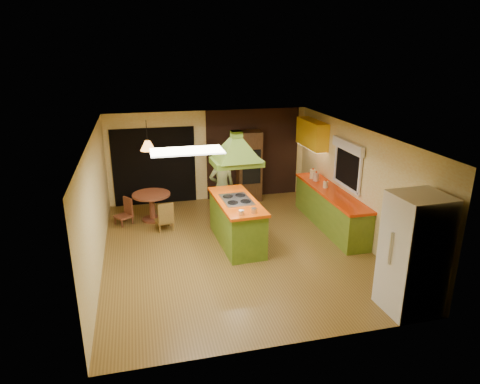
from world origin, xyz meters
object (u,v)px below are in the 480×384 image
object	(u,v)px
refrigerator	(414,254)
wall_oven	(249,166)
kitchen_island	(237,221)
canister_large	(313,174)
dining_table	(152,202)
man	(222,187)

from	to	relation	value
refrigerator	wall_oven	bearing A→B (deg)	98.91
kitchen_island	refrigerator	distance (m)	3.80
kitchen_island	canister_large	bearing A→B (deg)	27.54
dining_table	canister_large	distance (m)	4.12
dining_table	canister_large	xyz separation A→B (m)	(4.06, -0.41, 0.55)
man	canister_large	distance (m)	2.38
kitchen_island	dining_table	size ratio (longest dim) A/B	2.24
man	refrigerator	world-z (taller)	refrigerator
kitchen_island	canister_large	size ratio (longest dim) A/B	9.02
kitchen_island	canister_large	world-z (taller)	canister_large
dining_table	kitchen_island	bearing A→B (deg)	-45.48
canister_large	wall_oven	bearing A→B (deg)	134.98
kitchen_island	dining_table	bearing A→B (deg)	131.63
refrigerator	dining_table	xyz separation A→B (m)	(-3.92, 4.85, -0.51)
dining_table	canister_large	size ratio (longest dim) A/B	4.03
refrigerator	canister_large	distance (m)	4.45
canister_large	refrigerator	bearing A→B (deg)	-91.88
wall_oven	refrigerator	bearing A→B (deg)	-76.39
kitchen_island	man	size ratio (longest dim) A/B	1.20
wall_oven	canister_large	bearing A→B (deg)	-43.07
kitchen_island	refrigerator	world-z (taller)	refrigerator
man	dining_table	size ratio (longest dim) A/B	1.87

